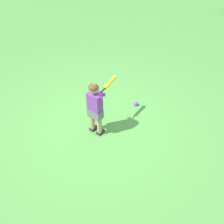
# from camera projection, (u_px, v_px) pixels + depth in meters

# --- Properties ---
(ground_plane) EXTENTS (40.00, 40.00, 0.00)m
(ground_plane) POSITION_uv_depth(u_px,v_px,m) (98.00, 124.00, 5.07)
(ground_plane) COLOR #519942
(child_batter) EXTENTS (0.66, 0.60, 1.08)m
(child_batter) POSITION_uv_depth(u_px,v_px,m) (96.00, 104.00, 4.51)
(child_batter) COLOR #232328
(child_batter) RESTS_ON ground
(play_ball_far_left) EXTENTS (0.09, 0.09, 0.09)m
(play_ball_far_left) POSITION_uv_depth(u_px,v_px,m) (136.00, 104.00, 5.48)
(play_ball_far_left) COLOR purple
(play_ball_far_left) RESTS_ON ground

